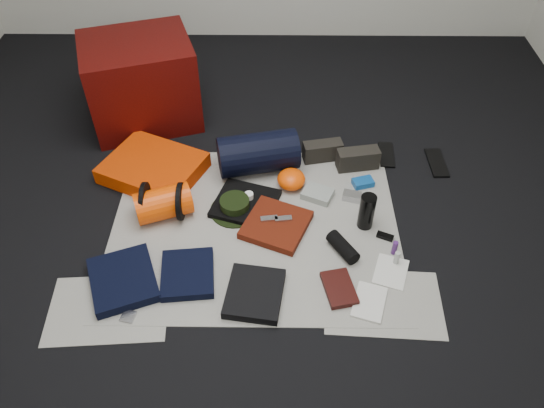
{
  "coord_description": "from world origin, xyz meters",
  "views": [
    {
      "loc": [
        0.12,
        -2.01,
        2.2
      ],
      "look_at": [
        0.1,
        0.09,
        0.1
      ],
      "focal_mm": 35.0,
      "sensor_mm": 36.0,
      "label": 1
    }
  ],
  "objects_px": {
    "sleeping_pad": "(153,168)",
    "water_bottle": "(367,212)",
    "compact_camera": "(352,196)",
    "navy_duffel": "(258,153)",
    "paperback_book": "(339,288)",
    "red_cabinet": "(141,82)",
    "stuff_sack": "(163,203)"
  },
  "relations": [
    {
      "from": "water_bottle",
      "to": "compact_camera",
      "type": "bearing_deg",
      "value": 103.81
    },
    {
      "from": "stuff_sack",
      "to": "water_bottle",
      "type": "distance_m",
      "value": 1.14
    },
    {
      "from": "red_cabinet",
      "to": "paperback_book",
      "type": "bearing_deg",
      "value": -68.19
    },
    {
      "from": "red_cabinet",
      "to": "navy_duffel",
      "type": "height_order",
      "value": "red_cabinet"
    },
    {
      "from": "sleeping_pad",
      "to": "paperback_book",
      "type": "bearing_deg",
      "value": -38.85
    },
    {
      "from": "navy_duffel",
      "to": "compact_camera",
      "type": "height_order",
      "value": "navy_duffel"
    },
    {
      "from": "water_bottle",
      "to": "compact_camera",
      "type": "distance_m",
      "value": 0.23
    },
    {
      "from": "compact_camera",
      "to": "water_bottle",
      "type": "bearing_deg",
      "value": -60.89
    },
    {
      "from": "navy_duffel",
      "to": "red_cabinet",
      "type": "bearing_deg",
      "value": 132.75
    },
    {
      "from": "red_cabinet",
      "to": "paperback_book",
      "type": "height_order",
      "value": "red_cabinet"
    },
    {
      "from": "sleeping_pad",
      "to": "water_bottle",
      "type": "xyz_separation_m",
      "value": [
        1.26,
        -0.42,
        0.06
      ]
    },
    {
      "from": "water_bottle",
      "to": "paperback_book",
      "type": "xyz_separation_m",
      "value": [
        -0.18,
        -0.45,
        -0.09
      ]
    },
    {
      "from": "red_cabinet",
      "to": "sleeping_pad",
      "type": "height_order",
      "value": "red_cabinet"
    },
    {
      "from": "navy_duffel",
      "to": "paperback_book",
      "type": "height_order",
      "value": "navy_duffel"
    },
    {
      "from": "red_cabinet",
      "to": "sleeping_pad",
      "type": "bearing_deg",
      "value": -94.38
    },
    {
      "from": "water_bottle",
      "to": "paperback_book",
      "type": "height_order",
      "value": "water_bottle"
    },
    {
      "from": "red_cabinet",
      "to": "paperback_book",
      "type": "relative_size",
      "value": 3.14
    },
    {
      "from": "sleeping_pad",
      "to": "water_bottle",
      "type": "relative_size",
      "value": 2.53
    },
    {
      "from": "paperback_book",
      "to": "red_cabinet",
      "type": "bearing_deg",
      "value": 117.12
    },
    {
      "from": "red_cabinet",
      "to": "compact_camera",
      "type": "distance_m",
      "value": 1.59
    },
    {
      "from": "stuff_sack",
      "to": "paperback_book",
      "type": "distance_m",
      "value": 1.09
    },
    {
      "from": "navy_duffel",
      "to": "compact_camera",
      "type": "distance_m",
      "value": 0.63
    },
    {
      "from": "water_bottle",
      "to": "compact_camera",
      "type": "height_order",
      "value": "water_bottle"
    },
    {
      "from": "compact_camera",
      "to": "paperback_book",
      "type": "relative_size",
      "value": 0.49
    },
    {
      "from": "navy_duffel",
      "to": "paperback_book",
      "type": "bearing_deg",
      "value": -77.63
    },
    {
      "from": "red_cabinet",
      "to": "compact_camera",
      "type": "relative_size",
      "value": 6.37
    },
    {
      "from": "red_cabinet",
      "to": "paperback_book",
      "type": "distance_m",
      "value": 1.93
    },
    {
      "from": "sleeping_pad",
      "to": "stuff_sack",
      "type": "bearing_deg",
      "value": -70.69
    },
    {
      "from": "sleeping_pad",
      "to": "paperback_book",
      "type": "distance_m",
      "value": 1.38
    },
    {
      "from": "compact_camera",
      "to": "sleeping_pad",
      "type": "bearing_deg",
      "value": -174.53
    },
    {
      "from": "paperback_book",
      "to": "stuff_sack",
      "type": "bearing_deg",
      "value": 138.84
    },
    {
      "from": "stuff_sack",
      "to": "navy_duffel",
      "type": "relative_size",
      "value": 0.64
    }
  ]
}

